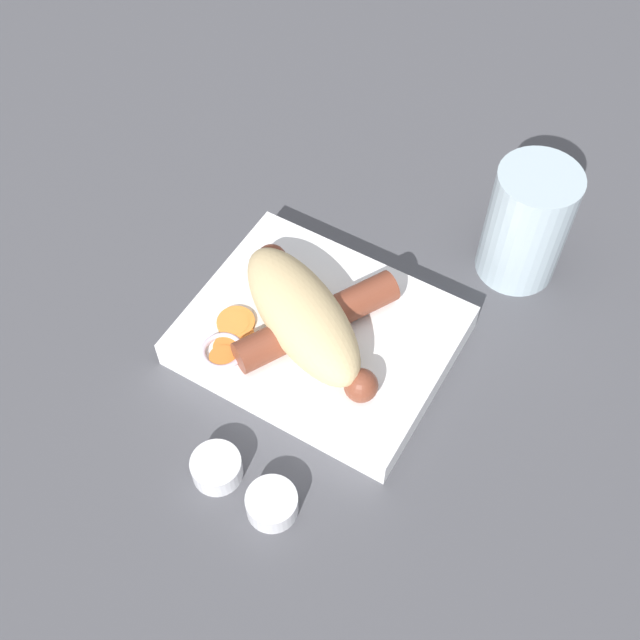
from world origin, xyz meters
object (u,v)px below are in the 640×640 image
(sausage, at_px, (314,319))
(condiment_cup_near, at_px, (217,468))
(bread_roll, at_px, (302,314))
(condiment_cup_far, at_px, (272,504))
(food_tray, at_px, (320,336))
(drink_glass, at_px, (527,224))

(sausage, relative_size, condiment_cup_near, 3.89)
(bread_roll, bearing_deg, condiment_cup_far, -67.91)
(food_tray, bearing_deg, drink_glass, 56.52)
(food_tray, xyz_separation_m, drink_glass, (0.12, 0.18, 0.05))
(sausage, height_order, condiment_cup_far, sausage)
(bread_roll, distance_m, condiment_cup_near, 0.15)
(bread_roll, distance_m, drink_glass, 0.24)
(bread_roll, bearing_deg, food_tray, 47.16)
(condiment_cup_near, relative_size, drink_glass, 0.34)
(bread_roll, bearing_deg, condiment_cup_near, -88.94)
(condiment_cup_near, bearing_deg, drink_glass, 69.13)
(bread_roll, relative_size, drink_glass, 1.40)
(bread_roll, xyz_separation_m, condiment_cup_near, (0.00, -0.15, -0.05))
(sausage, height_order, drink_glass, drink_glass)
(condiment_cup_far, bearing_deg, drink_glass, 78.11)
(sausage, bearing_deg, drink_glass, 56.48)
(condiment_cup_near, bearing_deg, bread_roll, 91.06)
(condiment_cup_near, xyz_separation_m, drink_glass, (0.13, 0.34, 0.05))
(food_tray, relative_size, drink_glass, 1.87)
(drink_glass, bearing_deg, condiment_cup_far, -101.89)
(food_tray, bearing_deg, sausage, -124.86)
(bread_roll, bearing_deg, drink_glass, 55.86)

